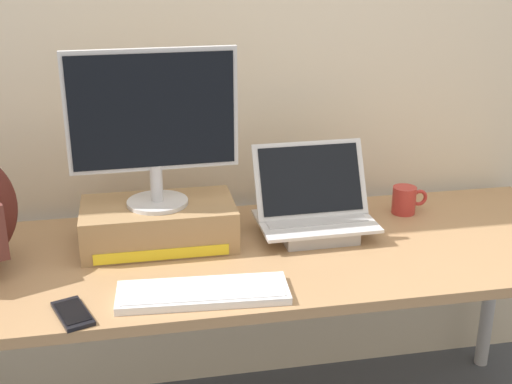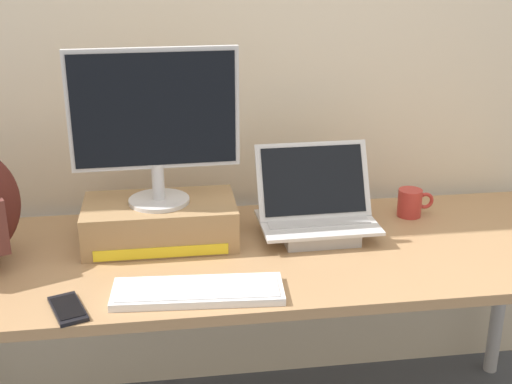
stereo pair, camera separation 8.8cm
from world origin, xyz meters
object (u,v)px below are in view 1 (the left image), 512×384
object	(u,v)px
toner_box_yellow	(159,224)
cell_phone	(73,313)
coffee_mug	(405,200)
desktop_monitor	(153,122)
external_keyboard	(203,292)
open_laptop	(314,217)

from	to	relation	value
toner_box_yellow	cell_phone	size ratio (longest dim) A/B	2.76
toner_box_yellow	coffee_mug	bearing A→B (deg)	6.10
cell_phone	desktop_monitor	bearing A→B (deg)	38.61
external_keyboard	coffee_mug	xyz separation A→B (m)	(0.72, 0.43, 0.03)
toner_box_yellow	desktop_monitor	bearing A→B (deg)	-88.05
open_laptop	cell_phone	bearing A→B (deg)	-154.07
toner_box_yellow	open_laptop	bearing A→B (deg)	-2.08
desktop_monitor	external_keyboard	world-z (taller)	desktop_monitor
coffee_mug	cell_phone	distance (m)	1.13
external_keyboard	cell_phone	distance (m)	0.32
desktop_monitor	cell_phone	xyz separation A→B (m)	(-0.23, -0.37, -0.36)
coffee_mug	cell_phone	world-z (taller)	coffee_mug
toner_box_yellow	open_laptop	size ratio (longest dim) A/B	1.26
toner_box_yellow	cell_phone	distance (m)	0.44
open_laptop	coffee_mug	xyz separation A→B (m)	(0.34, 0.10, -0.01)
external_keyboard	toner_box_yellow	bearing A→B (deg)	108.53
toner_box_yellow	open_laptop	distance (m)	0.47
desktop_monitor	coffee_mug	size ratio (longest dim) A/B	3.99
toner_box_yellow	external_keyboard	world-z (taller)	toner_box_yellow
cell_phone	coffee_mug	bearing A→B (deg)	4.23
toner_box_yellow	external_keyboard	bearing A→B (deg)	-75.42
external_keyboard	coffee_mug	bearing A→B (deg)	34.73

